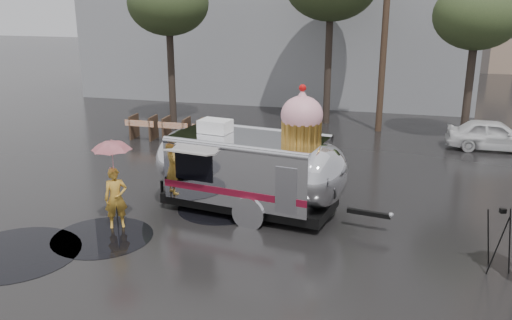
% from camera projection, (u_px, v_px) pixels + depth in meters
% --- Properties ---
extents(ground, '(120.00, 120.00, 0.00)m').
position_uv_depth(ground, '(231.00, 270.00, 12.07)').
color(ground, black).
rests_on(ground, ground).
extents(puddles, '(6.52, 6.67, 0.01)m').
position_uv_depth(puddles, '(103.00, 235.00, 13.81)').
color(puddles, black).
rests_on(puddles, ground).
extents(utility_pole, '(1.60, 0.28, 9.00)m').
position_uv_depth(utility_pole, '(385.00, 25.00, 23.02)').
color(utility_pole, '#473323').
rests_on(utility_pole, ground).
extents(tree_left, '(3.64, 3.64, 6.95)m').
position_uv_depth(tree_left, '(168.00, 4.00, 24.20)').
color(tree_left, '#382D26').
rests_on(tree_left, ground).
extents(tree_right, '(3.36, 3.36, 6.42)m').
position_uv_depth(tree_right, '(477.00, 16.00, 21.10)').
color(tree_right, '#382D26').
rests_on(tree_right, ground).
extents(barricade_row, '(4.30, 0.80, 1.00)m').
position_uv_depth(barricade_row, '(176.00, 129.00, 22.49)').
color(barricade_row, '#473323').
rests_on(barricade_row, ground).
extents(airstream_trailer, '(6.94, 2.99, 3.77)m').
position_uv_depth(airstream_trailer, '(252.00, 166.00, 14.98)').
color(airstream_trailer, silver).
rests_on(airstream_trailer, ground).
extents(person_left, '(0.70, 0.64, 1.62)m').
position_uv_depth(person_left, '(116.00, 198.00, 14.07)').
color(person_left, gold).
rests_on(person_left, ground).
extents(umbrella_pink, '(1.23, 1.23, 2.39)m').
position_uv_depth(umbrella_pink, '(112.00, 155.00, 13.73)').
color(umbrella_pink, pink).
rests_on(umbrella_pink, ground).
extents(tripod, '(0.60, 0.59, 1.49)m').
position_uv_depth(tripod, '(499.00, 234.00, 11.78)').
color(tripod, black).
rests_on(tripod, ground).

